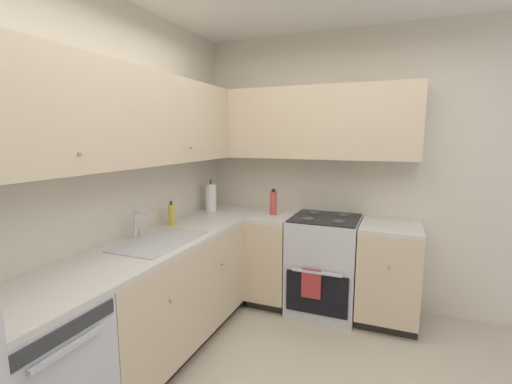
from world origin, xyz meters
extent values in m
cube|color=beige|center=(0.00, 1.49, 1.31)|extent=(3.75, 0.05, 2.63)
cube|color=beige|center=(1.85, 0.00, 1.31)|extent=(0.05, 3.04, 2.63)
cube|color=#333333|center=(-0.67, 0.86, 0.81)|extent=(0.55, 0.01, 0.07)
cube|color=silver|center=(-0.67, 0.85, 0.74)|extent=(0.36, 0.02, 0.02)
cube|color=beige|center=(0.43, 1.17, 0.47)|extent=(1.59, 0.60, 0.77)
cube|color=black|center=(0.43, 1.20, 0.04)|extent=(1.59, 0.54, 0.09)
sphere|color=tan|center=(0.08, 0.86, 0.62)|extent=(0.02, 0.02, 0.02)
sphere|color=tan|center=(0.78, 0.86, 0.62)|extent=(0.02, 0.02, 0.02)
cube|color=beige|center=(0.43, 1.17, 0.87)|extent=(2.80, 0.60, 0.03)
cube|color=beige|center=(1.52, 0.68, 0.47)|extent=(0.60, 0.38, 0.77)
cube|color=black|center=(1.55, 0.68, 0.04)|extent=(0.54, 0.38, 0.09)
cube|color=beige|center=(1.52, -0.41, 0.47)|extent=(0.60, 0.51, 0.77)
cube|color=black|center=(1.55, -0.41, 0.04)|extent=(0.54, 0.51, 0.09)
sphere|color=tan|center=(1.21, -0.41, 0.62)|extent=(0.02, 0.02, 0.02)
cube|color=beige|center=(1.52, 0.68, 0.87)|extent=(0.60, 0.38, 0.03)
cube|color=beige|center=(1.52, -0.41, 0.87)|extent=(0.60, 0.51, 0.03)
cube|color=silver|center=(1.54, 0.17, 0.45)|extent=(0.64, 0.62, 0.89)
cube|color=black|center=(1.22, 0.17, 0.29)|extent=(0.02, 0.55, 0.37)
cube|color=silver|center=(1.20, 0.17, 0.49)|extent=(0.02, 0.43, 0.02)
cube|color=black|center=(1.54, 0.17, 0.90)|extent=(0.59, 0.60, 0.01)
cube|color=silver|center=(1.85, 0.17, 0.97)|extent=(0.03, 0.60, 0.15)
cylinder|color=#4C4C4C|center=(1.40, 0.03, 0.91)|extent=(0.11, 0.11, 0.01)
cylinder|color=#4C4C4C|center=(1.40, 0.30, 0.91)|extent=(0.11, 0.11, 0.01)
cylinder|color=#4C4C4C|center=(1.69, 0.03, 0.91)|extent=(0.11, 0.11, 0.01)
cylinder|color=#4C4C4C|center=(1.69, 0.30, 0.91)|extent=(0.11, 0.11, 0.01)
cube|color=#B23333|center=(1.19, 0.21, 0.38)|extent=(0.02, 0.17, 0.26)
cube|color=beige|center=(0.27, 1.31, 1.77)|extent=(2.48, 0.32, 0.66)
sphere|color=tan|center=(-0.28, 1.14, 1.56)|extent=(0.02, 0.02, 0.02)
sphere|color=tan|center=(0.81, 1.14, 1.56)|extent=(0.02, 0.02, 0.02)
cube|color=beige|center=(1.66, 0.43, 1.77)|extent=(0.32, 2.08, 0.66)
cube|color=#B7B7BC|center=(0.36, 1.14, 0.89)|extent=(0.70, 0.40, 0.01)
cube|color=gray|center=(0.36, 1.14, 0.85)|extent=(0.64, 0.36, 0.09)
cube|color=#99999E|center=(0.36, 1.14, 0.86)|extent=(0.02, 0.35, 0.06)
cylinder|color=silver|center=(0.36, 1.37, 1.00)|extent=(0.02, 0.02, 0.21)
cylinder|color=silver|center=(0.36, 1.29, 1.09)|extent=(0.02, 0.15, 0.02)
cylinder|color=silver|center=(0.41, 1.37, 0.92)|extent=(0.02, 0.02, 0.06)
cylinder|color=gold|center=(0.79, 1.35, 0.98)|extent=(0.05, 0.05, 0.18)
cylinder|color=#262626|center=(0.79, 1.35, 1.09)|extent=(0.02, 0.02, 0.03)
cylinder|color=white|center=(1.45, 1.33, 1.03)|extent=(0.11, 0.11, 0.28)
cylinder|color=#3F3F3F|center=(1.45, 1.33, 1.05)|extent=(0.02, 0.02, 0.34)
cylinder|color=#BF4C3F|center=(1.52, 0.68, 1.00)|extent=(0.07, 0.07, 0.23)
cylinder|color=black|center=(1.52, 0.68, 1.13)|extent=(0.04, 0.04, 0.02)
camera|label=1|loc=(-1.67, -0.43, 1.64)|focal=24.80mm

